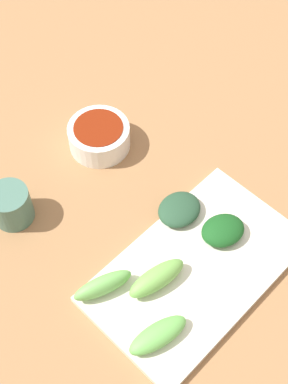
{
  "coord_description": "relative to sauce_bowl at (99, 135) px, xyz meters",
  "views": [
    {
      "loc": [
        0.3,
        -0.31,
        0.71
      ],
      "look_at": [
        -0.01,
        0.01,
        0.05
      ],
      "focal_mm": 50.14,
      "sensor_mm": 36.0,
      "label": 1
    }
  ],
  "objects": [
    {
      "name": "sauce_bowl",
      "position": [
        0.0,
        0.0,
        0.0
      ],
      "size": [
        0.1,
        0.1,
        0.04
      ],
      "color": "white",
      "rests_on": "tabletop"
    },
    {
      "name": "broccoli_stalk_0",
      "position": [
        0.3,
        -0.17,
        -0.0
      ],
      "size": [
        0.05,
        0.09,
        0.02
      ],
      "primitive_type": "ellipsoid",
      "rotation": [
        0.0,
        0.0,
        -0.23
      ],
      "color": "#65B652",
      "rests_on": "serving_plate"
    },
    {
      "name": "broccoli_leafy_3",
      "position": [
        0.26,
        0.0,
        0.0
      ],
      "size": [
        0.07,
        0.08,
        0.03
      ],
      "primitive_type": "ellipsoid",
      "rotation": [
        0.0,
        0.0,
        -0.34
      ],
      "color": "#17511D",
      "rests_on": "serving_plate"
    },
    {
      "name": "tea_cup",
      "position": [
        0.01,
        -0.18,
        0.0
      ],
      "size": [
        0.06,
        0.06,
        0.06
      ],
      "primitive_type": "cylinder",
      "color": "#477262",
      "rests_on": "tabletop"
    },
    {
      "name": "broccoli_leafy_4",
      "position": [
        0.19,
        -0.01,
        -0.0
      ],
      "size": [
        0.06,
        0.07,
        0.02
      ],
      "primitive_type": "ellipsoid",
      "rotation": [
        0.0,
        0.0,
        -0.05
      ],
      "color": "#264A31",
      "rests_on": "serving_plate"
    },
    {
      "name": "broccoli_stalk_1",
      "position": [
        0.24,
        -0.12,
        0.0
      ],
      "size": [
        0.05,
        0.09,
        0.03
      ],
      "primitive_type": "ellipsoid",
      "rotation": [
        0.0,
        0.0,
        -0.18
      ],
      "color": "#71B54F",
      "rests_on": "serving_plate"
    },
    {
      "name": "broccoli_stalk_2",
      "position": [
        0.2,
        -0.18,
        0.0
      ],
      "size": [
        0.05,
        0.09,
        0.03
      ],
      "primitive_type": "ellipsoid",
      "rotation": [
        0.0,
        0.0,
        -0.33
      ],
      "color": "#6CB857",
      "rests_on": "serving_plate"
    },
    {
      "name": "tabletop",
      "position": [
        0.14,
        -0.04,
        -0.03
      ],
      "size": [
        2.1,
        2.1,
        0.02
      ],
      "primitive_type": "cube",
      "color": "#9A6F46",
      "rests_on": "ground"
    },
    {
      "name": "serving_plate",
      "position": [
        0.26,
        -0.06,
        -0.02
      ],
      "size": [
        0.18,
        0.31,
        0.01
      ],
      "primitive_type": "cube",
      "color": "silver",
      "rests_on": "tabletop"
    }
  ]
}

